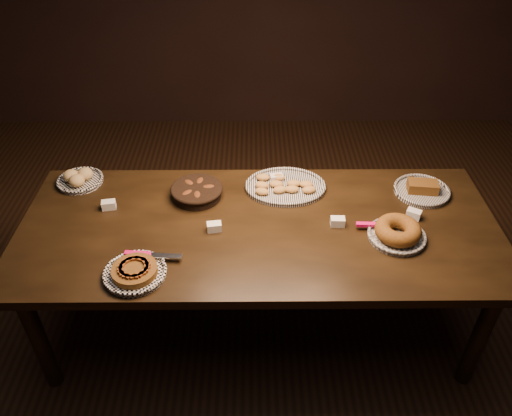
{
  "coord_description": "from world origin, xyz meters",
  "views": [
    {
      "loc": [
        -0.03,
        -1.91,
        2.35
      ],
      "look_at": [
        -0.01,
        0.05,
        0.82
      ],
      "focal_mm": 35.0,
      "sensor_mm": 36.0,
      "label": 1
    }
  ],
  "objects_px": {
    "buffet_table": "(259,236)",
    "bundt_cake_plate": "(397,232)",
    "apple_tart_plate": "(135,271)",
    "madeleine_platter": "(285,186)"
  },
  "relations": [
    {
      "from": "buffet_table",
      "to": "bundt_cake_plate",
      "type": "relative_size",
      "value": 7.33
    },
    {
      "from": "apple_tart_plate",
      "to": "buffet_table",
      "type": "bearing_deg",
      "value": 27.15
    },
    {
      "from": "buffet_table",
      "to": "bundt_cake_plate",
      "type": "bearing_deg",
      "value": -8.67
    },
    {
      "from": "buffet_table",
      "to": "apple_tart_plate",
      "type": "bearing_deg",
      "value": -148.43
    },
    {
      "from": "madeleine_platter",
      "to": "bundt_cake_plate",
      "type": "height_order",
      "value": "bundt_cake_plate"
    },
    {
      "from": "apple_tart_plate",
      "to": "madeleine_platter",
      "type": "bearing_deg",
      "value": 38.67
    },
    {
      "from": "buffet_table",
      "to": "bundt_cake_plate",
      "type": "height_order",
      "value": "bundt_cake_plate"
    },
    {
      "from": "apple_tart_plate",
      "to": "madeleine_platter",
      "type": "relative_size",
      "value": 0.78
    },
    {
      "from": "buffet_table",
      "to": "bundt_cake_plate",
      "type": "xyz_separation_m",
      "value": [
        0.66,
        -0.1,
        0.11
      ]
    },
    {
      "from": "buffet_table",
      "to": "madeleine_platter",
      "type": "xyz_separation_m",
      "value": [
        0.14,
        0.31,
        0.09
      ]
    }
  ]
}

